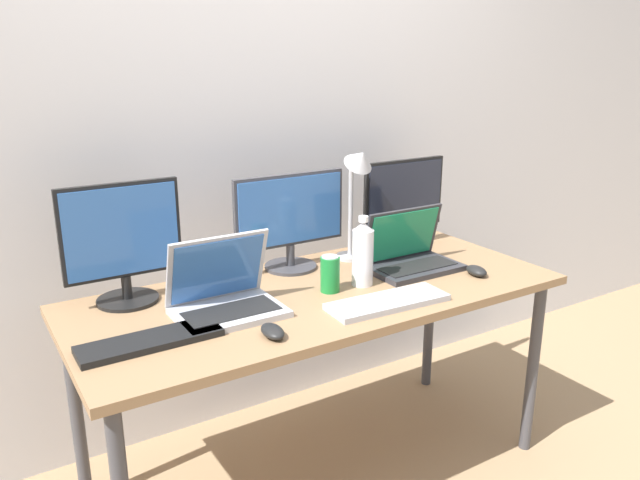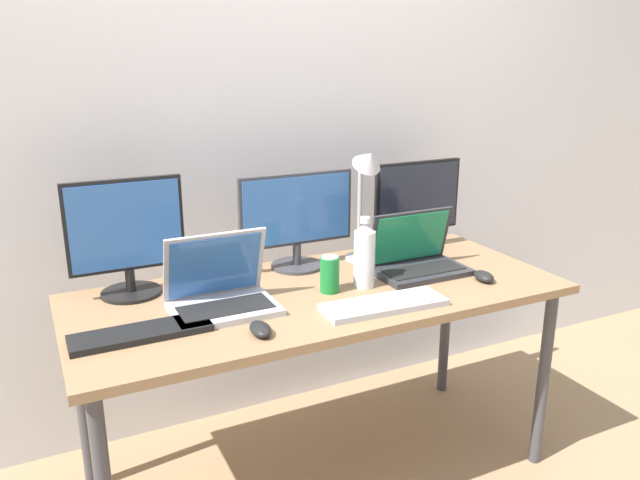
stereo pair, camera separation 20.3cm
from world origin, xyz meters
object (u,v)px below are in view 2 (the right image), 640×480
at_px(mouse_by_laptop, 484,276).
at_px(soda_can_near_keyboard, 330,274).
at_px(monitor_right, 417,205).
at_px(water_bottle, 364,255).
at_px(keyboard_main, 384,305).
at_px(keyboard_aux, 141,333).
at_px(monitor_left, 126,236).
at_px(laptop_secondary, 417,258).
at_px(laptop_silver, 221,292).
at_px(mouse_by_keyboard, 260,329).
at_px(work_desk, 320,307).
at_px(desk_lamp, 366,183).
at_px(monitor_center, 297,218).

height_order(mouse_by_laptop, soda_can_near_keyboard, soda_can_near_keyboard).
xyz_separation_m(monitor_right, water_bottle, (-0.41, -0.28, -0.07)).
relative_size(keyboard_main, keyboard_aux, 1.02).
height_order(monitor_right, keyboard_aux, monitor_right).
relative_size(monitor_left, laptop_secondary, 1.16).
height_order(laptop_silver, mouse_by_keyboard, laptop_silver).
bearing_deg(laptop_silver, soda_can_near_keyboard, -3.25).
xyz_separation_m(work_desk, water_bottle, (0.15, -0.03, 0.18)).
bearing_deg(mouse_by_keyboard, monitor_right, 33.13).
bearing_deg(monitor_left, water_bottle, -20.43).
bearing_deg(monitor_left, laptop_secondary, -13.03).
height_order(mouse_by_keyboard, mouse_by_laptop, mouse_by_laptop).
bearing_deg(desk_lamp, monitor_left, 176.37).
height_order(monitor_right, mouse_by_laptop, monitor_right).
bearing_deg(work_desk, mouse_by_laptop, -17.25).
distance_m(laptop_silver, soda_can_near_keyboard, 0.38).
distance_m(mouse_by_keyboard, soda_can_near_keyboard, 0.40).
bearing_deg(monitor_right, laptop_silver, -164.40).
height_order(work_desk, water_bottle, water_bottle).
xyz_separation_m(monitor_center, mouse_by_keyboard, (-0.33, -0.49, -0.18)).
bearing_deg(work_desk, soda_can_near_keyboard, -48.15).
xyz_separation_m(monitor_center, laptop_silver, (-0.38, -0.26, -0.14)).
xyz_separation_m(laptop_silver, soda_can_near_keyboard, (0.38, -0.02, 0.01)).
distance_m(monitor_center, desk_lamp, 0.29).
bearing_deg(keyboard_aux, mouse_by_laptop, -3.82).
xyz_separation_m(monitor_left, laptop_silver, (0.24, -0.25, -0.15)).
bearing_deg(monitor_right, mouse_by_laptop, -89.64).
xyz_separation_m(mouse_by_laptop, water_bottle, (-0.41, 0.14, 0.10)).
bearing_deg(keyboard_main, monitor_left, 149.26).
distance_m(monitor_right, keyboard_main, 0.68).
relative_size(work_desk, mouse_by_keyboard, 16.11).
bearing_deg(mouse_by_keyboard, keyboard_aux, 160.24).
xyz_separation_m(monitor_left, monitor_right, (1.15, 0.01, -0.02)).
bearing_deg(monitor_right, monitor_center, 179.88).
bearing_deg(laptop_secondary, mouse_by_laptop, -49.98).
bearing_deg(monitor_left, work_desk, -22.49).
height_order(mouse_by_laptop, desk_lamp, desk_lamp).
distance_m(monitor_right, desk_lamp, 0.31).
distance_m(laptop_silver, mouse_by_laptop, 0.94).
height_order(monitor_center, mouse_by_laptop, monitor_center).
bearing_deg(mouse_by_laptop, mouse_by_keyboard, -166.84).
relative_size(laptop_silver, mouse_by_laptop, 3.41).
xyz_separation_m(keyboard_main, soda_can_near_keyboard, (-0.09, 0.20, 0.05)).
height_order(keyboard_aux, water_bottle, water_bottle).
height_order(laptop_secondary, water_bottle, water_bottle).
bearing_deg(mouse_by_keyboard, monitor_center, 59.50).
xyz_separation_m(monitor_left, keyboard_aux, (-0.03, -0.35, -0.20)).
bearing_deg(monitor_center, water_bottle, -65.80).
distance_m(keyboard_main, desk_lamp, 0.54).
bearing_deg(mouse_by_keyboard, keyboard_main, 5.38).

